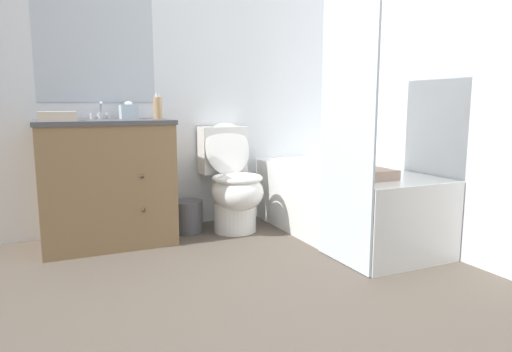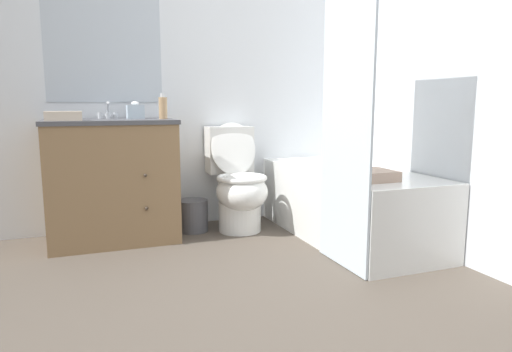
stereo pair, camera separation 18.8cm
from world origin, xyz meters
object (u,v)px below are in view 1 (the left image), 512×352
object	(u,v)px
tissue_box	(129,112)
hand_towel_folded	(57,116)
wastebasket	(188,217)
soap_dispenser	(158,107)
bath_towel_folded	(368,174)
sink_faucet	(100,114)
toilet	(233,185)
vanity_cabinet	(107,181)
bathtub	(341,202)

from	to	relation	value
tissue_box	hand_towel_folded	distance (m)	0.53
wastebasket	tissue_box	bearing A→B (deg)	168.16
wastebasket	soap_dispenser	size ratio (longest dim) A/B	1.33
wastebasket	hand_towel_folded	bearing A→B (deg)	-169.76
bath_towel_folded	wastebasket	bearing A→B (deg)	130.10
hand_towel_folded	tissue_box	bearing A→B (deg)	26.64
wastebasket	tissue_box	size ratio (longest dim) A/B	1.95
wastebasket	soap_dispenser	bearing A→B (deg)	-172.00
sink_faucet	hand_towel_folded	xyz separation A→B (m)	(-0.29, -0.32, -0.01)
toilet	hand_towel_folded	world-z (taller)	hand_towel_folded
vanity_cabinet	bathtub	xyz separation A→B (m)	(1.60, -0.52, -0.19)
wastebasket	soap_dispenser	world-z (taller)	soap_dispenser
toilet	hand_towel_folded	xyz separation A→B (m)	(-1.21, -0.07, 0.54)
tissue_box	bath_towel_folded	world-z (taller)	tissue_box
soap_dispenser	hand_towel_folded	distance (m)	0.67
soap_dispenser	bath_towel_folded	size ratio (longest dim) A/B	0.61
bath_towel_folded	hand_towel_folded	bearing A→B (deg)	153.28
hand_towel_folded	bath_towel_folded	world-z (taller)	hand_towel_folded
sink_faucet	hand_towel_folded	distance (m)	0.43
wastebasket	bathtub	bearing A→B (deg)	-28.39
vanity_cabinet	tissue_box	size ratio (longest dim) A/B	7.08
wastebasket	bath_towel_folded	distance (m)	1.41
vanity_cabinet	tissue_box	distance (m)	0.52
bath_towel_folded	tissue_box	bearing A→B (deg)	138.54
wastebasket	bath_towel_folded	bearing A→B (deg)	-49.90
hand_towel_folded	bath_towel_folded	bearing A→B (deg)	-26.72
vanity_cabinet	sink_faucet	distance (m)	0.49
bath_towel_folded	toilet	bearing A→B (deg)	119.23
soap_dispenser	hand_towel_folded	bearing A→B (deg)	-169.06
bathtub	toilet	bearing A→B (deg)	145.61
vanity_cabinet	bathtub	bearing A→B (deg)	-18.08
sink_faucet	bath_towel_folded	xyz separation A→B (m)	(1.45, -1.19, -0.36)
toilet	tissue_box	size ratio (longest dim) A/B	6.65
hand_towel_folded	bath_towel_folded	size ratio (longest dim) A/B	0.75
sink_faucet	wastebasket	world-z (taller)	sink_faucet
wastebasket	tissue_box	world-z (taller)	tissue_box
vanity_cabinet	hand_towel_folded	distance (m)	0.55
sink_faucet	bathtub	size ratio (longest dim) A/B	0.09
soap_dispenser	tissue_box	bearing A→B (deg)	148.78
vanity_cabinet	sink_faucet	bearing A→B (deg)	90.00
bathtub	wastebasket	bearing A→B (deg)	151.61
soap_dispenser	hand_towel_folded	size ratio (longest dim) A/B	0.81
toilet	bathtub	distance (m)	0.83
sink_faucet	soap_dispenser	world-z (taller)	soap_dispenser
vanity_cabinet	tissue_box	xyz separation A→B (m)	(0.19, 0.11, 0.47)
hand_towel_folded	bathtub	bearing A→B (deg)	-11.77
wastebasket	vanity_cabinet	bearing A→B (deg)	-177.19
sink_faucet	bath_towel_folded	distance (m)	1.91
vanity_cabinet	toilet	distance (m)	0.92
soap_dispenser	wastebasket	bearing A→B (deg)	8.00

